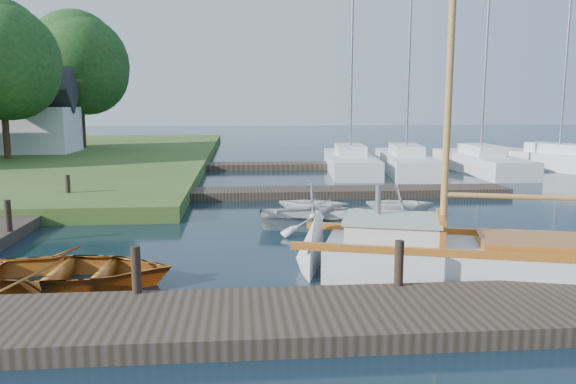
{
  "coord_description": "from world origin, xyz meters",
  "views": [
    {
      "loc": [
        -1.27,
        -14.26,
        3.43
      ],
      "look_at": [
        0.0,
        0.0,
        1.2
      ],
      "focal_mm": 35.0,
      "sensor_mm": 36.0,
      "label": 1
    }
  ],
  "objects": [
    {
      "name": "ground",
      "position": [
        0.0,
        0.0,
        0.0
      ],
      "size": [
        160.0,
        160.0,
        0.0
      ],
      "primitive_type": "plane",
      "color": "black",
      "rests_on": "ground"
    },
    {
      "name": "near_dock",
      "position": [
        0.0,
        -6.0,
        0.15
      ],
      "size": [
        18.0,
        2.2,
        0.3
      ],
      "primitive_type": "cube",
      "color": "#2D261B",
      "rests_on": "ground"
    },
    {
      "name": "left_dock",
      "position": [
        -8.0,
        2.0,
        0.15
      ],
      "size": [
        2.2,
        18.0,
        0.3
      ],
      "primitive_type": "cube",
      "color": "#2D261B",
      "rests_on": "ground"
    },
    {
      "name": "far_dock",
      "position": [
        2.0,
        6.5,
        0.15
      ],
      "size": [
        14.0,
        1.6,
        0.3
      ],
      "primitive_type": "cube",
      "color": "#2D261B",
      "rests_on": "ground"
    },
    {
      "name": "pontoon",
      "position": [
        10.0,
        16.0,
        0.15
      ],
      "size": [
        30.0,
        1.6,
        0.3
      ],
      "primitive_type": "cube",
      "color": "#2D261B",
      "rests_on": "ground"
    },
    {
      "name": "mooring_post_1",
      "position": [
        -3.0,
        -5.0,
        0.7
      ],
      "size": [
        0.16,
        0.16,
        0.8
      ],
      "primitive_type": "cylinder",
      "color": "black",
      "rests_on": "near_dock"
    },
    {
      "name": "mooring_post_2",
      "position": [
        1.5,
        -5.0,
        0.7
      ],
      "size": [
        0.16,
        0.16,
        0.8
      ],
      "primitive_type": "cylinder",
      "color": "black",
      "rests_on": "near_dock"
    },
    {
      "name": "mooring_post_4",
      "position": [
        -7.0,
        0.0,
        0.7
      ],
      "size": [
        0.16,
        0.16,
        0.8
      ],
      "primitive_type": "cylinder",
      "color": "black",
      "rests_on": "left_dock"
    },
    {
      "name": "mooring_post_5",
      "position": [
        -7.0,
        5.0,
        0.7
      ],
      "size": [
        0.16,
        0.16,
        0.8
      ],
      "primitive_type": "cylinder",
      "color": "black",
      "rests_on": "left_dock"
    },
    {
      "name": "sailboat",
      "position": [
        3.12,
        -3.77,
        0.34
      ],
      "size": [
        7.41,
        3.91,
        9.83
      ],
      "rotation": [
        0.0,
        0.0,
        -0.29
      ],
      "color": "silver",
      "rests_on": "ground"
    },
    {
      "name": "dinghy",
      "position": [
        -4.49,
        -3.64,
        0.4
      ],
      "size": [
        4.01,
        2.96,
        0.8
      ],
      "primitive_type": "imported",
      "rotation": [
        0.0,
        0.0,
        1.52
      ],
      "color": "#955311",
      "rests_on": "ground"
    },
    {
      "name": "tender_b",
      "position": [
        1.02,
        2.41,
        0.58
      ],
      "size": [
        2.69,
        2.49,
        1.16
      ],
      "primitive_type": "imported",
      "rotation": [
        0.0,
        0.0,
        1.26
      ],
      "color": "silver",
      "rests_on": "ground"
    },
    {
      "name": "tender_c",
      "position": [
        1.27,
        1.17,
        0.41
      ],
      "size": [
        4.13,
        3.1,
        0.81
      ],
      "primitive_type": "imported",
      "rotation": [
        0.0,
        0.0,
        1.49
      ],
      "color": "silver",
      "rests_on": "ground"
    },
    {
      "name": "tender_d",
      "position": [
        3.69,
        2.37,
        0.55
      ],
      "size": [
        2.42,
        2.2,
        1.1
      ],
      "primitive_type": "imported",
      "rotation": [
        0.0,
        0.0,
        1.36
      ],
      "color": "silver",
      "rests_on": "ground"
    },
    {
      "name": "marina_boat_2",
      "position": [
        4.48,
        14.17,
        0.56
      ],
      "size": [
        3.03,
        8.7,
        10.19
      ],
      "rotation": [
        0.0,
        0.0,
        1.47
      ],
      "color": "silver",
      "rests_on": "ground"
    },
    {
      "name": "marina_boat_3",
      "position": [
        7.36,
        13.96,
        0.57
      ],
      "size": [
        3.46,
        9.39,
        12.12
      ],
      "rotation": [
        0.0,
        0.0,
        1.43
      ],
      "color": "silver",
      "rests_on": "ground"
    },
    {
      "name": "marina_boat_4",
      "position": [
        11.18,
        13.56,
        0.57
      ],
      "size": [
        2.32,
        8.49,
        10.77
      ],
      "rotation": [
        0.0,
        0.0,
        1.56
      ],
      "color": "silver",
      "rests_on": "ground"
    },
    {
      "name": "marina_boat_5",
      "position": [
        15.72,
        14.06,
        0.56
      ],
      "size": [
        5.76,
        9.72,
        10.8
      ],
      "rotation": [
        0.0,
        0.0,
        1.97
      ],
      "color": "silver",
      "rests_on": "ground"
    },
    {
      "name": "house_c",
      "position": [
        -14.0,
        22.0,
        2.58
      ],
      "size": [
        5.25,
        4.0,
        5.28
      ],
      "color": "silver",
      "rests_on": "shore"
    },
    {
      "name": "tree_3",
      "position": [
        -14.0,
        18.05,
        5.81
      ],
      "size": [
        6.41,
        6.38,
        8.74
      ],
      "color": "#332114",
      "rests_on": "shore"
    },
    {
      "name": "tree_7",
      "position": [
        -12.0,
        26.05,
        6.2
      ],
      "size": [
        6.83,
        6.83,
        9.38
      ],
      "color": "#332114",
      "rests_on": "shore"
    }
  ]
}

